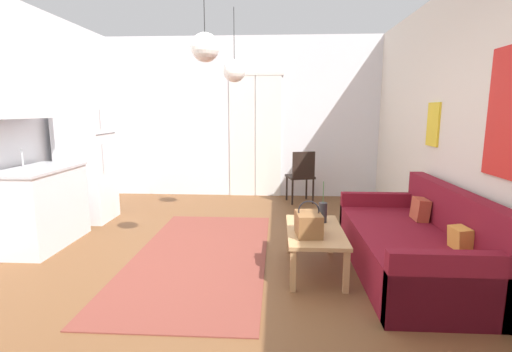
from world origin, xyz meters
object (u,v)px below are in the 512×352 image
at_px(handbag, 308,224).
at_px(refrigerator, 86,160).
at_px(bamboo_vase, 323,212).
at_px(coffee_table, 315,235).
at_px(accent_chair, 301,174).
at_px(couch, 417,247).
at_px(pendant_lamp_near, 205,47).
at_px(pendant_lamp_far, 234,71).

height_order(handbag, refrigerator, refrigerator).
xyz_separation_m(bamboo_vase, refrigerator, (-3.13, 1.29, 0.35)).
bearing_deg(handbag, refrigerator, 149.99).
bearing_deg(handbag, coffee_table, 65.36).
xyz_separation_m(coffee_table, accent_chair, (0.03, 2.70, 0.14)).
relative_size(couch, bamboo_vase, 4.68).
distance_m(coffee_table, bamboo_vase, 0.30).
relative_size(refrigerator, accent_chair, 1.96).
distance_m(bamboo_vase, accent_chair, 2.46).
relative_size(couch, pendant_lamp_near, 2.31).
bearing_deg(couch, pendant_lamp_near, -178.87).
relative_size(handbag, pendant_lamp_near, 0.38).
relative_size(refrigerator, pendant_lamp_near, 2.01).
xyz_separation_m(handbag, accent_chair, (0.11, 2.87, -0.03)).
bearing_deg(handbag, accent_chair, 87.73).
bearing_deg(pendant_lamp_far, refrigerator, 178.08).
bearing_deg(coffee_table, bamboo_vase, 67.70).
height_order(bamboo_vase, refrigerator, refrigerator).
distance_m(accent_chair, pendant_lamp_far, 2.21).
bearing_deg(bamboo_vase, handbag, -113.28).
distance_m(couch, handbag, 1.09).
bearing_deg(pendant_lamp_near, handbag, -7.16).
height_order(couch, bamboo_vase, bamboo_vase).
bearing_deg(accent_chair, coffee_table, 74.48).
bearing_deg(couch, coffee_table, 179.08).
xyz_separation_m(couch, pendant_lamp_far, (-1.90, 1.48, 1.78)).
height_order(refrigerator, pendant_lamp_near, pendant_lamp_near).
height_order(coffee_table, handbag, handbag).
relative_size(handbag, refrigerator, 0.19).
xyz_separation_m(couch, refrigerator, (-4.00, 1.55, 0.60)).
bearing_deg(refrigerator, pendant_lamp_far, -1.92).
relative_size(coffee_table, accent_chair, 1.13).
bearing_deg(pendant_lamp_far, coffee_table, -57.46).
distance_m(coffee_table, pendant_lamp_far, 2.42).
bearing_deg(pendant_lamp_far, couch, -37.92).
distance_m(handbag, accent_chair, 2.87).
relative_size(handbag, pendant_lamp_far, 0.35).
bearing_deg(refrigerator, bamboo_vase, -22.40).
relative_size(couch, refrigerator, 1.15).
xyz_separation_m(accent_chair, pendant_lamp_far, (-0.97, -1.24, 1.55)).
relative_size(coffee_table, bamboo_vase, 2.34).
relative_size(accent_chair, pendant_lamp_far, 0.95).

